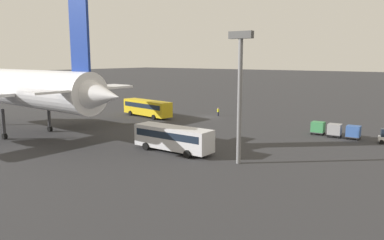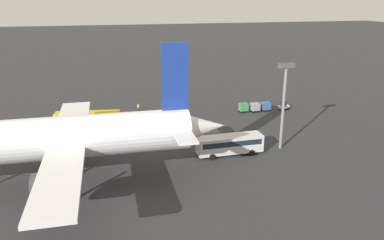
{
  "view_description": "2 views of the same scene",
  "coord_description": "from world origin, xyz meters",
  "px_view_note": "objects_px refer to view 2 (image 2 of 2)",
  "views": [
    {
      "loc": [
        -42.29,
        63.31,
        11.95
      ],
      "look_at": [
        -11.74,
        21.92,
        3.43
      ],
      "focal_mm": 35.0,
      "sensor_mm": 36.0,
      "label": 1
    },
    {
      "loc": [
        8.36,
        81.05,
        24.86
      ],
      "look_at": [
        -7.15,
        22.24,
        4.99
      ],
      "focal_mm": 35.0,
      "sensor_mm": 36.0,
      "label": 2
    }
  ],
  "objects_px": {
    "baggage_tug": "(284,106)",
    "worker_person": "(138,107)",
    "shuttle_bus_far": "(230,143)",
    "cargo_cart_blue": "(266,106)",
    "shuttle_bus_near": "(88,119)",
    "cargo_cart_green": "(243,107)",
    "cargo_cart_grey": "(255,107)",
    "airplane": "(56,139)"
  },
  "relations": [
    {
      "from": "baggage_tug",
      "to": "worker_person",
      "type": "xyz_separation_m",
      "value": [
        32.98,
        -7.42,
        -0.07
      ]
    },
    {
      "from": "shuttle_bus_far",
      "to": "cargo_cart_blue",
      "type": "height_order",
      "value": "shuttle_bus_far"
    },
    {
      "from": "baggage_tug",
      "to": "shuttle_bus_near",
      "type": "bearing_deg",
      "value": -12.76
    },
    {
      "from": "cargo_cart_green",
      "to": "cargo_cart_blue",
      "type": "bearing_deg",
      "value": 175.75
    },
    {
      "from": "baggage_tug",
      "to": "cargo_cart_green",
      "type": "bearing_deg",
      "value": -18.04
    },
    {
      "from": "cargo_cart_blue",
      "to": "cargo_cart_grey",
      "type": "height_order",
      "value": "same"
    },
    {
      "from": "shuttle_bus_far",
      "to": "cargo_cart_green",
      "type": "relative_size",
      "value": 5.32
    },
    {
      "from": "worker_person",
      "to": "cargo_cart_blue",
      "type": "distance_m",
      "value": 29.41
    },
    {
      "from": "shuttle_bus_near",
      "to": "cargo_cart_green",
      "type": "xyz_separation_m",
      "value": [
        -34.27,
        -2.59,
        -0.83
      ]
    },
    {
      "from": "airplane",
      "to": "cargo_cart_green",
      "type": "relative_size",
      "value": 22.29
    },
    {
      "from": "shuttle_bus_near",
      "to": "shuttle_bus_far",
      "type": "distance_m",
      "value": 29.93
    },
    {
      "from": "cargo_cart_grey",
      "to": "cargo_cart_green",
      "type": "xyz_separation_m",
      "value": [
        2.69,
        -0.44,
        0.0
      ]
    },
    {
      "from": "cargo_cart_grey",
      "to": "cargo_cart_blue",
      "type": "bearing_deg",
      "value": -179.17
    },
    {
      "from": "shuttle_bus_far",
      "to": "cargo_cart_green",
      "type": "height_order",
      "value": "shuttle_bus_far"
    },
    {
      "from": "shuttle_bus_near",
      "to": "worker_person",
      "type": "relative_size",
      "value": 7.41
    },
    {
      "from": "airplane",
      "to": "cargo_cart_green",
      "type": "xyz_separation_m",
      "value": [
        -37.74,
        -27.38,
        -6.1
      ]
    },
    {
      "from": "airplane",
      "to": "shuttle_bus_far",
      "type": "relative_size",
      "value": 4.19
    },
    {
      "from": "airplane",
      "to": "worker_person",
      "type": "height_order",
      "value": "airplane"
    },
    {
      "from": "worker_person",
      "to": "baggage_tug",
      "type": "bearing_deg",
      "value": 167.32
    },
    {
      "from": "baggage_tug",
      "to": "cargo_cart_grey",
      "type": "bearing_deg",
      "value": -15.49
    },
    {
      "from": "shuttle_bus_near",
      "to": "cargo_cart_blue",
      "type": "distance_m",
      "value": 39.71
    },
    {
      "from": "shuttle_bus_near",
      "to": "baggage_tug",
      "type": "relative_size",
      "value": 4.85
    },
    {
      "from": "shuttle_bus_far",
      "to": "cargo_cart_blue",
      "type": "relative_size",
      "value": 5.32
    },
    {
      "from": "worker_person",
      "to": "cargo_cart_blue",
      "type": "xyz_separation_m",
      "value": [
        -28.47,
        7.39,
        0.32
      ]
    },
    {
      "from": "airplane",
      "to": "baggage_tug",
      "type": "height_order",
      "value": "airplane"
    },
    {
      "from": "shuttle_bus_near",
      "to": "cargo_cart_green",
      "type": "distance_m",
      "value": 34.37
    },
    {
      "from": "cargo_cart_blue",
      "to": "worker_person",
      "type": "bearing_deg",
      "value": -14.55
    },
    {
      "from": "airplane",
      "to": "worker_person",
      "type": "xyz_separation_m",
      "value": [
        -14.65,
        -34.37,
        -6.42
      ]
    },
    {
      "from": "cargo_cart_blue",
      "to": "cargo_cart_grey",
      "type": "bearing_deg",
      "value": 0.83
    },
    {
      "from": "shuttle_bus_near",
      "to": "worker_person",
      "type": "xyz_separation_m",
      "value": [
        -11.18,
        -9.58,
        -1.15
      ]
    },
    {
      "from": "airplane",
      "to": "cargo_cart_grey",
      "type": "relative_size",
      "value": 22.29
    },
    {
      "from": "shuttle_bus_near",
      "to": "cargo_cart_blue",
      "type": "height_order",
      "value": "shuttle_bus_near"
    },
    {
      "from": "cargo_cart_blue",
      "to": "shuttle_bus_far",
      "type": "bearing_deg",
      "value": 52.02
    },
    {
      "from": "airplane",
      "to": "baggage_tug",
      "type": "bearing_deg",
      "value": -148.72
    },
    {
      "from": "worker_person",
      "to": "cargo_cart_blue",
      "type": "height_order",
      "value": "cargo_cart_blue"
    },
    {
      "from": "shuttle_bus_far",
      "to": "baggage_tug",
      "type": "xyz_separation_m",
      "value": [
        -21.39,
        -21.58,
        -1.01
      ]
    },
    {
      "from": "baggage_tug",
      "to": "cargo_cart_grey",
      "type": "relative_size",
      "value": 1.28
    },
    {
      "from": "shuttle_bus_near",
      "to": "cargo_cart_blue",
      "type": "bearing_deg",
      "value": -167.79
    },
    {
      "from": "shuttle_bus_near",
      "to": "baggage_tug",
      "type": "bearing_deg",
      "value": -168.16
    },
    {
      "from": "shuttle_bus_far",
      "to": "baggage_tug",
      "type": "relative_size",
      "value": 4.16
    },
    {
      "from": "worker_person",
      "to": "cargo_cart_grey",
      "type": "xyz_separation_m",
      "value": [
        -25.78,
        7.43,
        0.32
      ]
    },
    {
      "from": "worker_person",
      "to": "cargo_cart_grey",
      "type": "distance_m",
      "value": 26.83
    }
  ]
}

